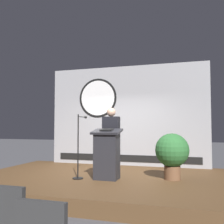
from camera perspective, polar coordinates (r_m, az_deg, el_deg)
name	(u,v)px	position (r m, az deg, el deg)	size (l,w,h in m)	color
ground_plane	(108,189)	(6.43, -0.87, -16.52)	(40.00, 40.00, 0.00)	#4C4C51
stage_platform	(108,183)	(6.40, -0.87, -15.21)	(6.40, 4.00, 0.30)	brown
banner_display	(125,115)	(8.05, 2.94, -0.73)	(4.90, 0.12, 3.05)	#9E9EA3
podium	(107,154)	(5.95, -1.13, -9.19)	(0.64, 0.50, 1.14)	#26262B
speaker_person	(111,141)	(6.40, -0.19, -6.27)	(0.40, 0.26, 1.64)	black
microphone_stand	(79,155)	(6.10, -7.21, -9.39)	(0.24, 0.60, 1.46)	black
potted_plant	(172,152)	(6.07, 13.01, -8.53)	(0.76, 0.76, 1.03)	brown
audience_chair_left	(12,222)	(3.10, -20.99, -21.56)	(0.44, 0.45, 0.89)	black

